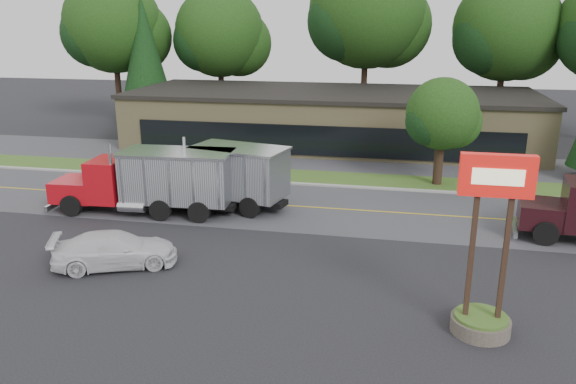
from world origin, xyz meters
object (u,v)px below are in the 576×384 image
bilo_sign (486,275)px  dump_truck_red (154,180)px  rally_car (115,250)px  dump_truck_blue (221,174)px

bilo_sign → dump_truck_red: 17.81m
bilo_sign → dump_truck_red: (-15.36, 9.01, -0.21)m
dump_truck_red → rally_car: 6.82m
bilo_sign → dump_truck_red: size_ratio=0.60×
dump_truck_blue → rally_car: bearing=91.4°
bilo_sign → dump_truck_red: bilo_sign is taller
dump_truck_red → dump_truck_blue: (3.04, 1.89, -0.01)m
dump_truck_red → rally_car: (1.22, -6.62, -1.09)m
dump_truck_blue → dump_truck_red: bearing=45.3°
bilo_sign → rally_car: 14.40m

